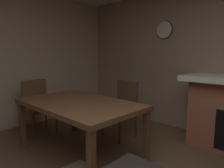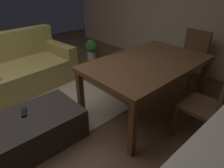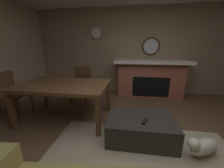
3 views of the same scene
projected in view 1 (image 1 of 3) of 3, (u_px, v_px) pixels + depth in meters
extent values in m
cube|color=brown|center=(79.00, 104.00, 2.74)|extent=(1.68, 1.04, 0.06)
cube|color=brown|center=(91.00, 163.00, 1.93)|extent=(0.07, 0.07, 0.68)
cube|color=brown|center=(23.00, 125.00, 3.00)|extent=(0.07, 0.07, 0.68)
cube|color=brown|center=(146.00, 136.00, 2.59)|extent=(0.07, 0.07, 0.68)
cube|color=brown|center=(74.00, 113.00, 3.66)|extent=(0.07, 0.07, 0.68)
cube|color=#513823|center=(119.00, 112.00, 3.37)|extent=(0.46, 0.46, 0.04)
cube|color=#513823|center=(127.00, 95.00, 3.47)|extent=(0.44, 0.06, 0.48)
cylinder|color=#513823|center=(120.00, 131.00, 3.12)|extent=(0.04, 0.04, 0.41)
cylinder|color=#513823|center=(102.00, 125.00, 3.40)|extent=(0.04, 0.04, 0.41)
cylinder|color=#513823|center=(136.00, 125.00, 3.40)|extent=(0.04, 0.04, 0.41)
cylinder|color=#513823|center=(119.00, 120.00, 3.68)|extent=(0.04, 0.04, 0.41)
cube|color=brown|center=(40.00, 109.00, 3.56)|extent=(0.46, 0.46, 0.04)
cube|color=brown|center=(34.00, 93.00, 3.67)|extent=(0.06, 0.44, 0.48)
cylinder|color=brown|center=(56.00, 121.00, 3.59)|extent=(0.04, 0.04, 0.41)
cylinder|color=brown|center=(34.00, 127.00, 3.31)|extent=(0.04, 0.04, 0.41)
cylinder|color=brown|center=(46.00, 117.00, 3.87)|extent=(0.04, 0.04, 0.41)
cylinder|color=brown|center=(25.00, 121.00, 3.60)|extent=(0.04, 0.04, 0.41)
cylinder|color=silver|center=(164.00, 30.00, 3.82)|extent=(0.31, 0.03, 0.31)
torus|color=black|center=(164.00, 30.00, 3.82)|extent=(0.34, 0.02, 0.34)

